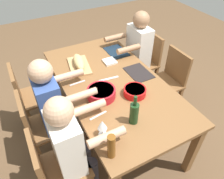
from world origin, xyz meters
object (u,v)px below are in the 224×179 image
object	(u,v)px
serving_bowl_pasta	(101,93)
beer_bottle	(111,147)
dining_table	(112,87)
diner_far_center	(54,104)
serving_bowl_salad	(135,91)
napkin_stack	(110,61)
wine_bottle	(134,113)
chair_near_right	(146,59)
wine_glass	(102,125)
chair_far_left	(54,168)
cutting_board	(79,66)
chair_near_center	(169,79)
chair_far_center	(40,125)
chair_far_right	(29,95)
bread_loaf	(79,62)
diner_far_left	(72,144)
diner_near_right	(136,49)

from	to	relation	value
serving_bowl_pasta	beer_bottle	xyz separation A→B (m)	(-0.61, 0.21, 0.06)
dining_table	diner_far_center	size ratio (longest dim) A/B	1.56
serving_bowl_salad	napkin_stack	distance (m)	0.62
wine_bottle	beer_bottle	world-z (taller)	wine_bottle
wine_bottle	serving_bowl_salad	bearing A→B (deg)	-34.19
chair_near_right	wine_glass	bearing A→B (deg)	132.17
dining_table	chair_far_left	bearing A→B (deg)	122.20
serving_bowl_salad	wine_glass	bearing A→B (deg)	121.03
cutting_board	dining_table	bearing A→B (deg)	-154.14
chair_near_center	wine_glass	distance (m)	1.38
chair_far_center	chair_far_right	distance (m)	0.51
chair_far_right	bread_loaf	world-z (taller)	same
chair_far_left	diner_far_left	xyz separation A→B (m)	(-0.00, -0.18, 0.21)
chair_near_right	serving_bowl_pasta	xyz separation A→B (m)	(-0.67, 1.02, 0.31)
chair_far_left	diner_far_left	bearing A→B (deg)	-90.00
chair_near_right	chair_far_left	bearing A→B (deg)	122.20
chair_far_right	bread_loaf	bearing A→B (deg)	-98.43
wine_bottle	cutting_board	bearing A→B (deg)	6.26
diner_near_right	diner_far_left	bearing A→B (deg)	129.11
serving_bowl_salad	napkin_stack	bearing A→B (deg)	-3.95
wine_bottle	wine_glass	world-z (taller)	wine_bottle
cutting_board	diner_far_center	bearing A→B (deg)	134.77
diner_near_right	cutting_board	world-z (taller)	diner_near_right
dining_table	beer_bottle	world-z (taller)	beer_bottle
chair_far_center	diner_far_center	bearing A→B (deg)	-90.00
serving_bowl_salad	chair_near_right	bearing A→B (deg)	-41.89
chair_near_center	bread_loaf	xyz separation A→B (m)	(0.42, 1.02, 0.32)
chair_far_center	cutting_board	bearing A→B (deg)	-55.26
chair_far_right	serving_bowl_salad	size ratio (longest dim) A/B	3.86
chair_far_right	chair_far_left	bearing A→B (deg)	180.00
serving_bowl_pasta	chair_far_left	bearing A→B (deg)	119.87
serving_bowl_pasta	napkin_stack	bearing A→B (deg)	-34.79
wine_glass	chair_near_center	bearing A→B (deg)	-64.42
diner_far_center	wine_glass	size ratio (longest dim) A/B	7.23
chair_near_right	chair_far_right	size ratio (longest dim) A/B	1.00
chair_far_center	cutting_board	distance (m)	0.79
wine_bottle	napkin_stack	world-z (taller)	wine_bottle
diner_far_left	napkin_stack	distance (m)	1.15
chair_far_center	beer_bottle	size ratio (longest dim) A/B	3.86
dining_table	chair_near_center	bearing A→B (deg)	-90.00
chair_far_center	diner_near_right	bearing A→B (deg)	-70.46
serving_bowl_salad	beer_bottle	bearing A→B (deg)	133.79
diner_far_center	bread_loaf	distance (m)	0.61
diner_far_center	serving_bowl_salad	bearing A→B (deg)	-110.92
diner_near_right	serving_bowl_pasta	xyz separation A→B (m)	(-0.67, 0.83, 0.09)
chair_near_center	cutting_board	distance (m)	1.14
dining_table	serving_bowl_salad	bearing A→B (deg)	-159.88
chair_far_center	cutting_board	world-z (taller)	chair_far_center
chair_far_right	napkin_stack	bearing A→B (deg)	-100.40
chair_near_center	cutting_board	xyz separation A→B (m)	(0.42, 1.02, 0.27)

